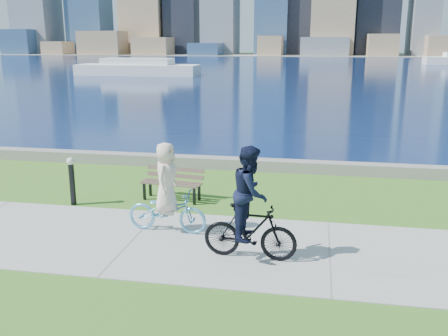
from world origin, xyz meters
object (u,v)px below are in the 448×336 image
(cyclist_woman, at_px, (167,199))
(cyclist_man, at_px, (250,212))
(park_bench, at_px, (173,181))
(bollard_lamp, at_px, (72,178))

(cyclist_woman, relative_size, cyclist_man, 0.90)
(cyclist_woman, bearing_deg, park_bench, 16.60)
(cyclist_woman, height_order, cyclist_man, cyclist_man)
(bollard_lamp, relative_size, cyclist_man, 0.56)
(bollard_lamp, bearing_deg, park_bench, 20.99)
(cyclist_woman, xyz_separation_m, cyclist_man, (1.93, -1.04, 0.19))
(cyclist_woman, distance_m, cyclist_man, 2.20)
(bollard_lamp, height_order, cyclist_man, cyclist_man)
(park_bench, height_order, bollard_lamp, bollard_lamp)
(park_bench, bearing_deg, cyclist_woman, -69.95)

